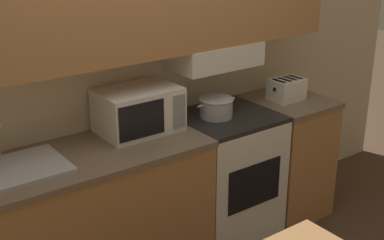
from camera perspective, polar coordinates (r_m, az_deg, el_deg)
ground_plane at (r=4.01m, az=-5.43°, el=-12.30°), size 16.00×16.00×0.00m
wall_back at (r=3.40m, az=-5.52°, el=8.38°), size 5.16×0.38×2.55m
lower_counter_main at (r=3.31m, az=-11.86°, el=-11.07°), size 1.59×0.63×0.92m
lower_counter_right_stub at (r=4.20m, az=9.85°, el=-3.72°), size 0.53×0.63×0.92m
stove_range at (r=3.83m, az=3.56°, el=-5.96°), size 0.65×0.61×0.92m
cooking_pot at (r=3.59m, az=2.60°, el=1.41°), size 0.31×0.23×0.13m
microwave at (r=3.34m, az=-5.73°, el=1.07°), size 0.50×0.35×0.28m
toaster at (r=3.98m, az=10.05°, el=3.26°), size 0.25×0.19×0.16m
sink_basin at (r=2.98m, az=-18.96°, el=-5.13°), size 0.60×0.41×0.27m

